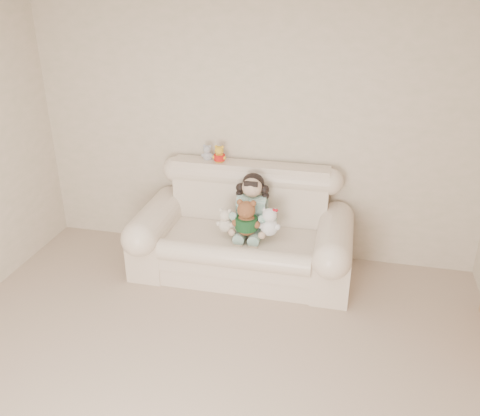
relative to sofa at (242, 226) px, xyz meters
The scene contains 9 objects.
ceiling 2.89m from the sofa, 89.75° to the right, with size 5.00×5.00×0.00m, color white.
wall_back 0.93m from the sofa, 89.00° to the left, with size 4.50×4.50×0.00m, color beige.
sofa is the anchor object (origin of this frame).
seated_child 0.24m from the sofa, 45.52° to the left, with size 0.36×0.44×0.61m, color #2A7A62, non-canonical shape.
brown_teddy 0.25m from the sofa, 62.87° to the right, with size 0.27×0.21×0.42m, color brown, non-canonical shape.
white_cat 0.33m from the sofa, 19.53° to the right, with size 0.21×0.17×0.34m, color white, non-canonical shape.
cream_teddy 0.22m from the sofa, 139.32° to the right, with size 0.18×0.14×0.28m, color beige, non-canonical shape.
yellow_mini_bear 0.76m from the sofa, 132.05° to the left, with size 0.14×0.11×0.22m, color yellow, non-canonical shape.
grey_mini_plush 0.83m from the sofa, 139.27° to the left, with size 0.13×0.10×0.20m, color silver, non-canonical shape.
Camera 1 is at (0.93, -2.25, 2.72)m, focal length 37.89 mm.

